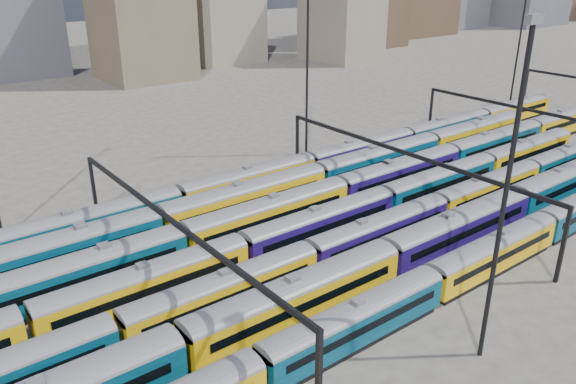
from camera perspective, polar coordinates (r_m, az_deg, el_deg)
ground at (r=63.33m, az=5.09°, el=-4.42°), size 500.00×500.00×0.00m
rake_0 at (r=58.67m, az=20.16°, el=-5.54°), size 92.46×2.71×4.55m
rake_1 at (r=54.03m, az=10.07°, el=-6.42°), size 129.53×3.16×5.33m
rake_2 at (r=66.74m, az=15.05°, el=-1.35°), size 114.57×2.80×4.70m
rake_3 at (r=55.22m, az=-4.64°, el=-5.69°), size 119.79×2.92×4.92m
rake_4 at (r=75.73m, az=11.31°, el=2.13°), size 148.87×3.11×5.24m
rake_5 at (r=61.34m, az=-12.96°, el=-2.90°), size 132.99×3.24×5.47m
rake_6 at (r=72.06m, az=-3.94°, el=1.31°), size 139.71×2.92×4.91m
gantry_1 at (r=50.20m, az=-11.82°, el=-3.78°), size 0.35×40.35×8.03m
gantry_2 at (r=67.38m, az=11.60°, el=3.17°), size 0.35×40.35×8.03m
gantry_3 at (r=91.43m, az=24.26°, el=6.76°), size 0.35×40.35×8.03m
mast_2 at (r=41.43m, az=21.29°, el=0.17°), size 1.40×0.50×25.60m
mast_3 at (r=85.66m, az=1.97°, el=12.71°), size 1.40×0.50×25.60m
mast_5 at (r=121.24m, az=22.46°, el=14.01°), size 1.40×0.50×25.60m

